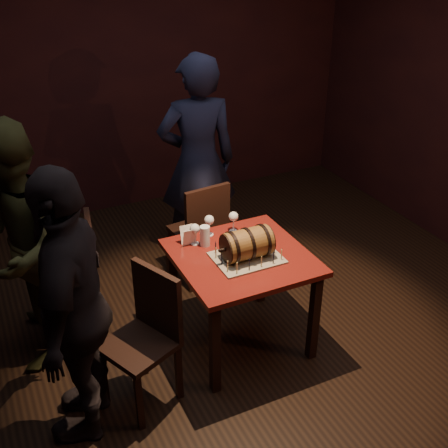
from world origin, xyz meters
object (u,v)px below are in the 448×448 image
object	(u,v)px
pint_of_ale	(205,236)
person_left_rear	(17,250)
pub_table	(241,268)
wine_glass_right	(233,217)
chair_back	(202,228)
chair_left_rear	(80,270)
barrel_cake	(247,244)
wine_glass_mid	(209,221)
chair_left_front	(147,330)
person_left_front	(74,308)
wine_glass_left	(195,230)
person_back	(198,162)

from	to	relation	value
pint_of_ale	person_left_rear	xyz separation A→B (m)	(-1.23, 0.30, 0.05)
pub_table	wine_glass_right	bearing A→B (deg)	73.16
pint_of_ale	chair_back	size ratio (longest dim) A/B	0.16
wine_glass_right	chair_left_rear	size ratio (longest dim) A/B	0.17
person_left_rear	chair_left_rear	bearing A→B (deg)	118.16
person_left_rear	wine_glass_right	bearing A→B (deg)	94.24
barrel_cake	wine_glass_mid	world-z (taller)	barrel_cake
chair_back	pub_table	bearing A→B (deg)	-94.60
pub_table	chair_left_rear	xyz separation A→B (m)	(-0.99, 0.64, -0.12)
wine_glass_mid	chair_left_rear	xyz separation A→B (m)	(-0.91, 0.30, -0.34)
chair_back	wine_glass_right	bearing A→B (deg)	-86.77
chair_left_front	person_left_front	xyz separation A→B (m)	(-0.42, -0.05, 0.35)
wine_glass_mid	chair_back	size ratio (longest dim) A/B	0.17
pub_table	chair_back	xyz separation A→B (m)	(0.07, 0.85, -0.12)
wine_glass_left	pub_table	bearing A→B (deg)	-50.07
pub_table	wine_glass_right	size ratio (longest dim) A/B	5.59
pint_of_ale	chair_left_rear	distance (m)	0.97
pint_of_ale	chair_left_front	world-z (taller)	chair_left_front
wine_glass_left	chair_left_rear	size ratio (longest dim) A/B	0.17
person_left_rear	barrel_cake	bearing A→B (deg)	79.55
pint_of_ale	chair_left_rear	size ratio (longest dim) A/B	0.16
wine_glass_right	chair_back	size ratio (longest dim) A/B	0.17
pub_table	wine_glass_right	xyz separation A→B (m)	(0.10, 0.32, 0.23)
chair_left_front	pint_of_ale	bearing A→B (deg)	36.82
person_left_rear	wine_glass_mid	bearing A→B (deg)	94.30
person_left_front	wine_glass_mid	bearing A→B (deg)	143.81
chair_back	person_left_front	world-z (taller)	person_left_front
pub_table	pint_of_ale	distance (m)	0.34
wine_glass_left	wine_glass_right	world-z (taller)	same
wine_glass_mid	person_back	bearing A→B (deg)	71.74
wine_glass_mid	chair_back	bearing A→B (deg)	72.80
wine_glass_left	barrel_cake	bearing A→B (deg)	-53.80
wine_glass_left	person_left_rear	bearing A→B (deg)	167.79
pub_table	chair_left_front	xyz separation A→B (m)	(-0.77, -0.22, -0.12)
pub_table	person_left_front	xyz separation A→B (m)	(-1.19, -0.26, 0.23)
chair_left_rear	person_left_front	world-z (taller)	person_left_front
person_back	person_left_rear	distance (m)	1.76
pint_of_ale	person_back	xyz separation A→B (m)	(0.38, 1.01, 0.12)
chair_back	pint_of_ale	bearing A→B (deg)	-111.37
person_left_front	barrel_cake	bearing A→B (deg)	124.61
wine_glass_left	chair_left_front	distance (m)	0.81
wine_glass_left	person_back	distance (m)	1.07
person_back	person_left_front	xyz separation A→B (m)	(-1.40, -1.51, -0.07)
person_back	barrel_cake	bearing A→B (deg)	91.26
chair_left_rear	pint_of_ale	bearing A→B (deg)	-26.78
chair_left_front	person_left_rear	bearing A→B (deg)	130.11
person_back	wine_glass_right	bearing A→B (deg)	92.98
chair_left_rear	wine_glass_left	bearing A→B (deg)	-25.80
chair_left_front	chair_left_rear	bearing A→B (deg)	104.56
pub_table	wine_glass_mid	size ratio (longest dim) A/B	5.59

